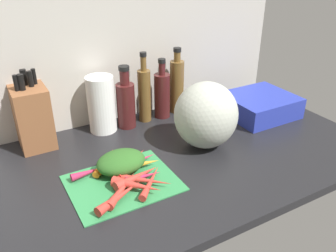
% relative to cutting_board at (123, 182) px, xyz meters
% --- Properties ---
extents(ground_plane, '(1.70, 0.80, 0.03)m').
position_rel_cutting_board_xyz_m(ground_plane, '(0.09, 0.07, -0.02)').
color(ground_plane, black).
extents(wall_back, '(1.70, 0.03, 0.60)m').
position_rel_cutting_board_xyz_m(wall_back, '(0.09, 0.46, 0.30)').
color(wall_back, '#BCB7AD').
rests_on(wall_back, ground_plane).
extents(cutting_board, '(0.33, 0.26, 0.01)m').
position_rel_cutting_board_xyz_m(cutting_board, '(0.00, 0.00, 0.00)').
color(cutting_board, '#338C4C').
rests_on(cutting_board, ground_plane).
extents(carrot_0, '(0.18, 0.06, 0.03)m').
position_rel_cutting_board_xyz_m(carrot_0, '(0.06, 0.06, 0.02)').
color(carrot_0, '#B2264C').
rests_on(carrot_0, cutting_board).
extents(carrot_1, '(0.15, 0.14, 0.03)m').
position_rel_cutting_board_xyz_m(carrot_1, '(-0.02, -0.05, 0.02)').
color(carrot_1, red).
rests_on(carrot_1, cutting_board).
extents(carrot_2, '(0.12, 0.13, 0.02)m').
position_rel_cutting_board_xyz_m(carrot_2, '(-0.01, 0.12, 0.02)').
color(carrot_2, orange).
rests_on(carrot_2, cutting_board).
extents(carrot_3, '(0.17, 0.13, 0.04)m').
position_rel_cutting_board_xyz_m(carrot_3, '(0.06, 0.06, 0.02)').
color(carrot_3, red).
rests_on(carrot_3, cutting_board).
extents(carrot_4, '(0.17, 0.10, 0.03)m').
position_rel_cutting_board_xyz_m(carrot_4, '(-0.04, -0.08, 0.02)').
color(carrot_4, red).
rests_on(carrot_4, cutting_board).
extents(carrot_5, '(0.10, 0.07, 0.03)m').
position_rel_cutting_board_xyz_m(carrot_5, '(-0.01, 0.09, 0.02)').
color(carrot_5, orange).
rests_on(carrot_5, cutting_board).
extents(carrot_6, '(0.13, 0.13, 0.03)m').
position_rel_cutting_board_xyz_m(carrot_6, '(0.02, -0.06, 0.02)').
color(carrot_6, red).
rests_on(carrot_6, cutting_board).
extents(carrot_7, '(0.13, 0.05, 0.03)m').
position_rel_cutting_board_xyz_m(carrot_7, '(0.08, 0.04, 0.02)').
color(carrot_7, orange).
rests_on(carrot_7, cutting_board).
extents(carrot_8, '(0.14, 0.13, 0.03)m').
position_rel_cutting_board_xyz_m(carrot_8, '(0.06, -0.05, 0.02)').
color(carrot_8, red).
rests_on(carrot_8, cutting_board).
extents(carrot_9, '(0.13, 0.14, 0.02)m').
position_rel_cutting_board_xyz_m(carrot_9, '(0.07, -0.06, 0.02)').
color(carrot_9, red).
rests_on(carrot_9, cutting_board).
extents(carrot_10, '(0.12, 0.03, 0.02)m').
position_rel_cutting_board_xyz_m(carrot_10, '(0.06, -0.02, 0.02)').
color(carrot_10, '#B2264C').
rests_on(carrot_10, cutting_board).
extents(carrot_11, '(0.16, 0.07, 0.03)m').
position_rel_cutting_board_xyz_m(carrot_11, '(0.04, -0.02, 0.02)').
color(carrot_11, red).
rests_on(carrot_11, cutting_board).
extents(carrot_12, '(0.12, 0.03, 0.02)m').
position_rel_cutting_board_xyz_m(carrot_12, '(-0.08, 0.08, 0.02)').
color(carrot_12, '#B2264C').
rests_on(carrot_12, cutting_board).
extents(carrot_greens_pile, '(0.16, 0.12, 0.07)m').
position_rel_cutting_board_xyz_m(carrot_greens_pile, '(0.02, 0.06, 0.04)').
color(carrot_greens_pile, '#2D6023').
rests_on(carrot_greens_pile, cutting_board).
extents(winter_squash, '(0.23, 0.23, 0.24)m').
position_rel_cutting_board_xyz_m(winter_squash, '(0.36, 0.07, 0.12)').
color(winter_squash, '#B2B7A8').
rests_on(winter_squash, ground_plane).
extents(knife_block, '(0.12, 0.17, 0.28)m').
position_rel_cutting_board_xyz_m(knife_block, '(-0.18, 0.39, 0.11)').
color(knife_block, brown).
rests_on(knife_block, ground_plane).
extents(paper_towel_roll, '(0.11, 0.11, 0.22)m').
position_rel_cutting_board_xyz_m(paper_towel_roll, '(0.07, 0.37, 0.11)').
color(paper_towel_roll, white).
rests_on(paper_towel_roll, ground_plane).
extents(bottle_0, '(0.07, 0.07, 0.26)m').
position_rel_cutting_board_xyz_m(bottle_0, '(0.17, 0.35, 0.10)').
color(bottle_0, '#471919').
rests_on(bottle_0, ground_plane).
extents(bottle_1, '(0.05, 0.05, 0.29)m').
position_rel_cutting_board_xyz_m(bottle_1, '(0.26, 0.37, 0.12)').
color(bottle_1, brown).
rests_on(bottle_1, ground_plane).
extents(bottle_2, '(0.07, 0.07, 0.25)m').
position_rel_cutting_board_xyz_m(bottle_2, '(0.34, 0.36, 0.10)').
color(bottle_2, '#471919').
rests_on(bottle_2, ground_plane).
extents(bottle_3, '(0.06, 0.06, 0.29)m').
position_rel_cutting_board_xyz_m(bottle_3, '(0.42, 0.38, 0.12)').
color(bottle_3, brown).
rests_on(bottle_3, ground_plane).
extents(dish_rack, '(0.28, 0.25, 0.09)m').
position_rel_cutting_board_xyz_m(dish_rack, '(0.71, 0.17, 0.04)').
color(dish_rack, '#2838AD').
rests_on(dish_rack, ground_plane).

